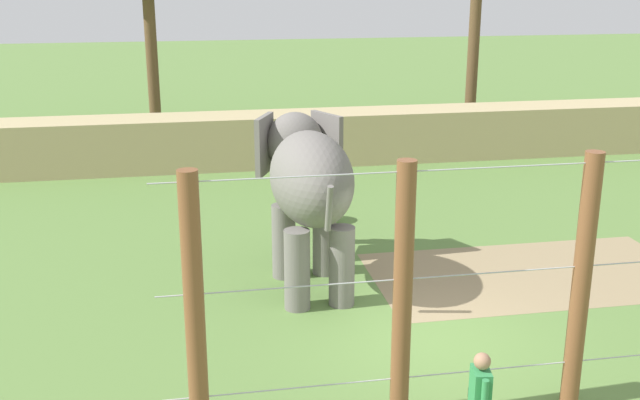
# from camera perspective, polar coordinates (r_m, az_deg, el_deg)

# --- Properties ---
(ground_plane) EXTENTS (120.00, 120.00, 0.00)m
(ground_plane) POSITION_cam_1_polar(r_m,az_deg,el_deg) (13.94, 8.61, -10.19)
(ground_plane) COLOR #5B7F3D
(dirt_patch) EXTENTS (6.85, 3.67, 0.01)m
(dirt_patch) POSITION_cam_1_polar(r_m,az_deg,el_deg) (17.09, 15.51, -5.37)
(dirt_patch) COLOR #937F5B
(dirt_patch) RESTS_ON ground
(embankment_wall) EXTENTS (36.00, 1.80, 1.70)m
(embankment_wall) POSITION_cam_1_polar(r_m,az_deg,el_deg) (25.77, -0.67, 4.70)
(embankment_wall) COLOR tan
(embankment_wall) RESTS_ON ground
(elephant) EXTENTS (1.90, 4.52, 3.35)m
(elephant) POSITION_cam_1_polar(r_m,az_deg,el_deg) (15.31, -0.91, 1.43)
(elephant) COLOR slate
(elephant) RESTS_ON ground
(enrichment_ball) EXTENTS (0.82, 0.82, 0.82)m
(enrichment_ball) POSITION_cam_1_polar(r_m,az_deg,el_deg) (19.66, 0.02, -0.53)
(enrichment_ball) COLOR gray
(enrichment_ball) RESTS_ON ground
(cable_fence) EXTENTS (9.41, 0.27, 3.91)m
(cable_fence) POSITION_cam_1_polar(r_m,az_deg,el_deg) (11.09, 12.94, -6.60)
(cable_fence) COLOR brown
(cable_fence) RESTS_ON ground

